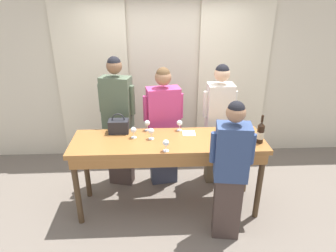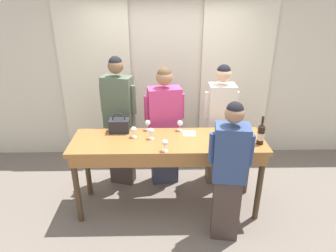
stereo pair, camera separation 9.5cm
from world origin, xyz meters
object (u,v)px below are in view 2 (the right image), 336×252
wine_glass_center_left (180,123)px  guest_olive_jacket (119,121)px  wine_glass_front_right (233,125)px  guest_pink_top (165,127)px  wine_glass_front_mid (134,130)px  guest_cream_sweater (220,125)px  wine_bottle (261,134)px  handbag (119,125)px  wine_glass_front_left (148,123)px  wine_glass_center_right (165,143)px  host_pouring (229,173)px  tasting_bar (168,149)px  wine_glass_center_mid (151,131)px

wine_glass_center_left → guest_olive_jacket: guest_olive_jacket is taller
wine_glass_front_right → guest_pink_top: guest_pink_top is taller
wine_glass_front_mid → guest_cream_sweater: bearing=23.9°
wine_bottle → guest_pink_top: 1.34m
handbag → guest_olive_jacket: bearing=97.7°
wine_glass_front_left → wine_glass_front_right: 1.08m
wine_glass_center_right → host_pouring: host_pouring is taller
wine_glass_front_left → guest_cream_sweater: (0.99, 0.31, -0.17)m
wine_glass_front_left → wine_glass_front_mid: 0.26m
tasting_bar → handbag: (-0.61, 0.27, 0.20)m
wine_glass_front_mid → wine_glass_center_mid: size_ratio=1.00×
tasting_bar → wine_glass_front_right: (0.82, 0.23, 0.21)m
wine_glass_front_mid → wine_glass_front_right: 1.24m
wine_glass_center_left → guest_cream_sweater: size_ratio=0.08×
wine_glass_center_mid → wine_bottle: bearing=-7.1°
host_pouring → wine_bottle: bearing=43.1°
tasting_bar → wine_bottle: 1.10m
wine_glass_center_mid → wine_glass_center_right: (0.16, -0.31, 0.00)m
handbag → guest_olive_jacket: 0.36m
wine_glass_center_left → guest_pink_top: 0.42m
wine_glass_front_left → wine_glass_center_mid: size_ratio=1.00×
wine_glass_front_left → wine_glass_front_mid: same height
wine_glass_center_left → host_pouring: bearing=-58.9°
wine_glass_front_mid → wine_glass_front_left: bearing=51.4°
tasting_bar → wine_bottle: (1.07, -0.10, 0.24)m
wine_glass_front_left → wine_glass_center_left: bearing=-2.4°
wine_glass_center_left → wine_glass_center_mid: same height
wine_bottle → wine_glass_front_left: 1.39m
wine_glass_center_mid → wine_glass_center_right: 0.35m
handbag → wine_glass_center_mid: 0.46m
wine_glass_front_mid → guest_olive_jacket: guest_olive_jacket is taller
wine_bottle → wine_glass_center_mid: wine_bottle is taller
wine_glass_center_right → host_pouring: 0.76m
guest_pink_top → guest_cream_sweater: (0.77, 0.00, 0.02)m
wine_bottle → wine_glass_center_mid: (-1.28, 0.16, -0.03)m
wine_glass_center_mid → wine_glass_center_right: same height
wine_glass_front_right → wine_bottle: bearing=-52.1°
host_pouring → guest_olive_jacket: bearing=139.2°
wine_glass_center_mid → wine_glass_front_mid: bearing=168.3°
wine_glass_center_mid → host_pouring: bearing=-33.9°
tasting_bar → guest_cream_sweater: size_ratio=1.32×
wine_glass_front_right → guest_cream_sweater: size_ratio=0.08×
wine_glass_front_mid → wine_glass_front_right: (1.24, 0.12, 0.00)m
guest_olive_jacket → guest_cream_sweater: (1.40, -0.00, -0.07)m
wine_glass_center_right → wine_glass_front_mid: bearing=136.5°
wine_glass_center_right → guest_pink_top: size_ratio=0.08×
guest_pink_top → guest_cream_sweater: 0.77m
wine_glass_front_mid → guest_pink_top: guest_pink_top is taller
guest_cream_sweater → wine_glass_front_mid: bearing=-156.1°
wine_glass_front_mid → wine_glass_center_mid: bearing=-11.7°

